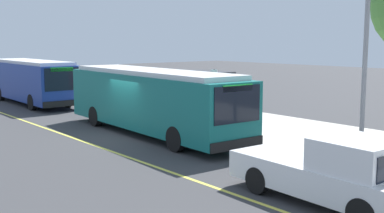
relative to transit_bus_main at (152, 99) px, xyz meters
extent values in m
plane|color=#38383A|center=(-0.32, -1.01, -1.62)|extent=(120.00, 120.00, 0.00)
cube|color=#B7B2A8|center=(-0.32, 4.99, -1.54)|extent=(44.00, 6.40, 0.15)
cube|color=#E0D64C|center=(-0.32, -3.21, -1.61)|extent=(36.00, 0.14, 0.01)
cube|color=#146B66|center=(-0.02, -0.01, -0.07)|extent=(11.65, 3.05, 2.40)
cube|color=silver|center=(-0.02, -0.01, 1.23)|extent=(10.72, 2.76, 0.20)
cube|color=black|center=(5.77, -0.26, 0.37)|extent=(0.13, 2.17, 1.34)
cube|color=black|center=(0.04, 1.28, 0.22)|extent=(10.16, 0.49, 1.06)
cube|color=silver|center=(0.04, 1.28, -1.05)|extent=(10.97, 0.51, 0.28)
cube|color=#26D83F|center=(5.77, -0.26, 0.95)|extent=(0.09, 1.40, 0.24)
cube|color=black|center=(5.78, -0.26, -1.09)|extent=(0.19, 2.50, 0.36)
cylinder|color=black|center=(3.61, 0.99, -1.12)|extent=(1.01, 0.32, 1.00)
cylinder|color=black|center=(3.51, -1.32, -1.12)|extent=(1.01, 0.32, 1.00)
cylinder|color=black|center=(-3.43, 1.30, -1.12)|extent=(1.01, 0.32, 1.00)
cylinder|color=black|center=(-3.53, -1.01, -1.12)|extent=(1.01, 0.32, 1.00)
cube|color=navy|center=(-14.09, -0.16, -0.07)|extent=(10.32, 2.74, 2.40)
cube|color=silver|center=(-14.09, -0.16, 1.23)|extent=(9.49, 2.47, 0.20)
cube|color=black|center=(-8.94, -0.26, 0.37)|extent=(0.08, 2.17, 1.34)
cube|color=black|center=(-14.07, 1.13, 0.22)|extent=(9.04, 0.21, 1.06)
cube|color=yellow|center=(-14.07, 1.13, -1.05)|extent=(9.75, 0.21, 0.28)
cube|color=#26D83F|center=(-8.94, -0.26, 0.95)|extent=(0.06, 1.40, 0.24)
cube|color=black|center=(-8.93, -0.26, -1.09)|extent=(0.13, 2.50, 0.36)
cylinder|color=black|center=(-10.89, 0.93, -1.12)|extent=(1.01, 0.30, 1.00)
cylinder|color=black|center=(-10.93, -1.38, -1.12)|extent=(1.01, 0.30, 1.00)
cylinder|color=black|center=(-17.15, 1.05, -1.12)|extent=(1.01, 0.30, 1.00)
cylinder|color=black|center=(-17.19, -1.26, -1.12)|extent=(1.01, 0.30, 1.00)
cube|color=white|center=(10.65, -1.81, -0.94)|extent=(5.47, 2.21, 0.75)
cube|color=white|center=(11.59, -1.85, -0.17)|extent=(1.96, 1.97, 0.80)
cylinder|color=black|center=(9.06, -0.85, -1.24)|extent=(0.77, 0.27, 0.76)
cylinder|color=black|center=(8.99, -2.65, -1.24)|extent=(0.77, 0.27, 0.76)
cylinder|color=#333338|center=(-0.23, 5.29, -0.27)|extent=(0.10, 0.10, 2.40)
cylinder|color=#333338|center=(-0.23, 3.99, -0.27)|extent=(0.10, 0.10, 2.40)
cylinder|color=#333338|center=(-2.83, 5.29, -0.27)|extent=(0.10, 0.10, 2.40)
cylinder|color=#333338|center=(-2.83, 3.99, -0.27)|extent=(0.10, 0.10, 2.40)
cube|color=#333338|center=(-1.53, 4.64, 0.97)|extent=(2.90, 1.60, 0.08)
cube|color=#4C606B|center=(-1.53, 5.29, -0.27)|extent=(2.47, 0.04, 2.16)
cube|color=navy|center=(-2.83, 4.64, -0.31)|extent=(0.06, 1.11, 1.82)
cube|color=brown|center=(-1.68, 4.58, -1.02)|extent=(1.60, 0.44, 0.06)
cube|color=brown|center=(-1.68, 4.82, -0.74)|extent=(1.60, 0.05, 0.44)
cube|color=#333338|center=(-2.40, 4.58, -1.24)|extent=(0.08, 0.40, 0.45)
cube|color=#333338|center=(-0.96, 4.58, -1.24)|extent=(0.08, 0.40, 0.45)
cylinder|color=#333338|center=(1.48, 2.49, -0.07)|extent=(0.07, 0.07, 2.80)
cube|color=white|center=(1.48, 2.47, 1.03)|extent=(0.44, 0.03, 0.56)
cube|color=red|center=(1.48, 2.46, 1.03)|extent=(0.40, 0.01, 0.16)
cylinder|color=#282D47|center=(-2.14, 3.24, -1.04)|extent=(0.14, 0.14, 0.85)
cylinder|color=#282D47|center=(-2.14, 3.06, -1.04)|extent=(0.14, 0.14, 0.85)
cube|color=red|center=(-2.14, 3.15, -0.31)|extent=(0.24, 0.40, 0.62)
sphere|color=tan|center=(-2.14, 3.15, 0.11)|extent=(0.22, 0.22, 0.22)
cylinder|color=gray|center=(9.11, 2.35, 1.73)|extent=(0.16, 0.16, 6.40)
camera|label=1|loc=(17.75, -12.21, 2.59)|focal=44.56mm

